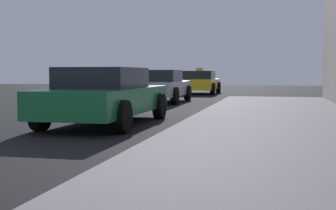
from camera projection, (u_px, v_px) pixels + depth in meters
The scene contains 4 objects.
sidewalk at pixel (290, 203), 3.77m from camera, with size 4.00×32.00×0.15m, color slate.
car_green at pixel (106, 96), 10.22m from camera, with size 1.94×4.57×1.27m.
car_silver at pixel (159, 86), 18.04m from camera, with size 2.03×4.03×1.27m.
car_yellow at pixel (200, 82), 25.31m from camera, with size 1.98×4.00×1.43m.
Camera 1 is at (3.84, -3.84, 1.15)m, focal length 48.85 mm.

